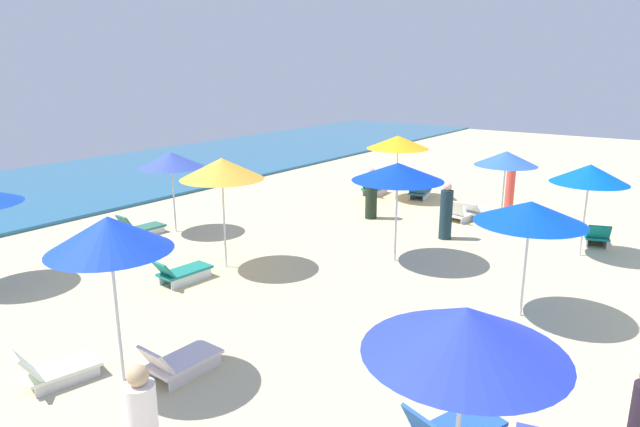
{
  "coord_description": "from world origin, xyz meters",
  "views": [
    {
      "loc": [
        -13.64,
        2.39,
        4.92
      ],
      "look_at": [
        -2.05,
        10.85,
        1.1
      ],
      "focal_mm": 31.06,
      "sensor_mm": 36.0,
      "label": 1
    }
  ],
  "objects_px": {
    "umbrella_2": "(465,331)",
    "umbrella_9": "(171,160)",
    "beachgoer_2": "(510,188)",
    "lounge_chair_1_0": "(419,192)",
    "umbrella_1": "(398,142)",
    "lounge_chair_8_1": "(479,211)",
    "lounge_chair_1_1": "(374,188)",
    "umbrella_6": "(590,174)",
    "lounge_chair_7_1": "(55,370)",
    "lounge_chair_7_0": "(180,361)",
    "lounge_chair_6_0": "(595,235)",
    "umbrella_0": "(222,169)",
    "umbrella_7": "(109,234)",
    "umbrella_8": "(506,158)",
    "lounge_chair_9_0": "(140,228)",
    "umbrella_3": "(398,172)",
    "lounge_chair_8_0": "(461,213)",
    "lounge_chair_0_0": "(182,272)",
    "umbrella_5": "(530,212)",
    "beachgoer_0": "(446,213)",
    "beachgoer_1": "(371,195)"
  },
  "relations": [
    {
      "from": "lounge_chair_0_0",
      "to": "lounge_chair_8_1",
      "type": "relative_size",
      "value": 0.97
    },
    {
      "from": "lounge_chair_6_0",
      "to": "lounge_chair_9_0",
      "type": "xyz_separation_m",
      "value": [
        -7.22,
        11.16,
        -0.02
      ]
    },
    {
      "from": "lounge_chair_1_1",
      "to": "umbrella_0",
      "type": "bearing_deg",
      "value": 92.28
    },
    {
      "from": "umbrella_2",
      "to": "umbrella_7",
      "type": "xyz_separation_m",
      "value": [
        -0.4,
        5.47,
        0.13
      ]
    },
    {
      "from": "umbrella_0",
      "to": "lounge_chair_0_0",
      "type": "bearing_deg",
      "value": 175.91
    },
    {
      "from": "umbrella_2",
      "to": "lounge_chair_1_0",
      "type": "bearing_deg",
      "value": 27.57
    },
    {
      "from": "lounge_chair_1_0",
      "to": "lounge_chair_7_1",
      "type": "xyz_separation_m",
      "value": [
        -15.13,
        -1.07,
        -0.0
      ]
    },
    {
      "from": "umbrella_0",
      "to": "lounge_chair_6_0",
      "type": "xyz_separation_m",
      "value": [
        7.6,
        -7.15,
        -2.26
      ]
    },
    {
      "from": "lounge_chair_6_0",
      "to": "umbrella_9",
      "type": "relative_size",
      "value": 0.62
    },
    {
      "from": "umbrella_0",
      "to": "lounge_chair_8_1",
      "type": "distance_m",
      "value": 9.2
    },
    {
      "from": "lounge_chair_1_1",
      "to": "umbrella_6",
      "type": "bearing_deg",
      "value": 155.02
    },
    {
      "from": "lounge_chair_1_0",
      "to": "lounge_chair_7_0",
      "type": "distance_m",
      "value": 14.03
    },
    {
      "from": "umbrella_6",
      "to": "lounge_chair_8_1",
      "type": "height_order",
      "value": "umbrella_6"
    },
    {
      "from": "umbrella_1",
      "to": "lounge_chair_8_1",
      "type": "bearing_deg",
      "value": -105.32
    },
    {
      "from": "umbrella_9",
      "to": "beachgoer_0",
      "type": "bearing_deg",
      "value": -59.04
    },
    {
      "from": "lounge_chair_1_1",
      "to": "umbrella_8",
      "type": "relative_size",
      "value": 0.56
    },
    {
      "from": "umbrella_5",
      "to": "lounge_chair_6_0",
      "type": "xyz_separation_m",
      "value": [
        6.08,
        -0.25,
        -1.92
      ]
    },
    {
      "from": "lounge_chair_9_0",
      "to": "lounge_chair_7_1",
      "type": "bearing_deg",
      "value": 137.75
    },
    {
      "from": "umbrella_1",
      "to": "umbrella_8",
      "type": "relative_size",
      "value": 1.01
    },
    {
      "from": "lounge_chair_1_1",
      "to": "beachgoer_2",
      "type": "height_order",
      "value": "beachgoer_2"
    },
    {
      "from": "umbrella_5",
      "to": "umbrella_8",
      "type": "xyz_separation_m",
      "value": [
        6.38,
        2.55,
        -0.03
      ]
    },
    {
      "from": "umbrella_9",
      "to": "beachgoer_2",
      "type": "relative_size",
      "value": 1.56
    },
    {
      "from": "umbrella_2",
      "to": "lounge_chair_9_0",
      "type": "height_order",
      "value": "umbrella_2"
    },
    {
      "from": "beachgoer_1",
      "to": "lounge_chair_0_0",
      "type": "bearing_deg",
      "value": 56.1
    },
    {
      "from": "umbrella_7",
      "to": "beachgoer_0",
      "type": "bearing_deg",
      "value": -5.86
    },
    {
      "from": "lounge_chair_1_0",
      "to": "lounge_chair_9_0",
      "type": "bearing_deg",
      "value": 51.81
    },
    {
      "from": "lounge_chair_0_0",
      "to": "umbrella_8",
      "type": "height_order",
      "value": "umbrella_8"
    },
    {
      "from": "umbrella_0",
      "to": "umbrella_7",
      "type": "distance_m",
      "value": 5.3
    },
    {
      "from": "umbrella_3",
      "to": "beachgoer_2",
      "type": "relative_size",
      "value": 1.64
    },
    {
      "from": "umbrella_0",
      "to": "umbrella_7",
      "type": "bearing_deg",
      "value": -152.61
    },
    {
      "from": "umbrella_7",
      "to": "umbrella_2",
      "type": "bearing_deg",
      "value": -85.86
    },
    {
      "from": "lounge_chair_1_1",
      "to": "lounge_chair_6_0",
      "type": "relative_size",
      "value": 0.88
    },
    {
      "from": "lounge_chair_8_0",
      "to": "beachgoer_1",
      "type": "xyz_separation_m",
      "value": [
        -1.54,
        2.53,
        0.53
      ]
    },
    {
      "from": "lounge_chair_1_1",
      "to": "lounge_chair_8_1",
      "type": "bearing_deg",
      "value": 162.63
    },
    {
      "from": "umbrella_1",
      "to": "umbrella_2",
      "type": "distance_m",
      "value": 15.73
    },
    {
      "from": "lounge_chair_1_1",
      "to": "lounge_chair_7_0",
      "type": "xyz_separation_m",
      "value": [
        -13.3,
        -4.23,
        -0.02
      ]
    },
    {
      "from": "lounge_chair_1_1",
      "to": "lounge_chair_6_0",
      "type": "distance_m",
      "value": 8.47
    },
    {
      "from": "umbrella_3",
      "to": "umbrella_5",
      "type": "height_order",
      "value": "umbrella_3"
    },
    {
      "from": "umbrella_3",
      "to": "lounge_chair_8_0",
      "type": "relative_size",
      "value": 1.76
    },
    {
      "from": "lounge_chair_7_0",
      "to": "lounge_chair_8_0",
      "type": "bearing_deg",
      "value": -88.27
    },
    {
      "from": "umbrella_1",
      "to": "lounge_chair_9_0",
      "type": "height_order",
      "value": "umbrella_1"
    },
    {
      "from": "umbrella_2",
      "to": "lounge_chair_8_1",
      "type": "relative_size",
      "value": 1.82
    },
    {
      "from": "umbrella_2",
      "to": "umbrella_9",
      "type": "bearing_deg",
      "value": 63.79
    },
    {
      "from": "umbrella_7",
      "to": "lounge_chair_1_1",
      "type": "bearing_deg",
      "value": 14.49
    },
    {
      "from": "umbrella_3",
      "to": "lounge_chair_7_0",
      "type": "relative_size",
      "value": 1.99
    },
    {
      "from": "umbrella_5",
      "to": "beachgoer_2",
      "type": "relative_size",
      "value": 1.52
    },
    {
      "from": "beachgoer_2",
      "to": "lounge_chair_1_0",
      "type": "bearing_deg",
      "value": 30.37
    },
    {
      "from": "lounge_chair_6_0",
      "to": "lounge_chair_8_1",
      "type": "bearing_deg",
      "value": -28.57
    },
    {
      "from": "umbrella_5",
      "to": "lounge_chair_7_1",
      "type": "xyz_separation_m",
      "value": [
        -6.92,
        5.25,
        -1.94
      ]
    },
    {
      "from": "lounge_chair_1_1",
      "to": "umbrella_5",
      "type": "bearing_deg",
      "value": 131.37
    }
  ]
}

